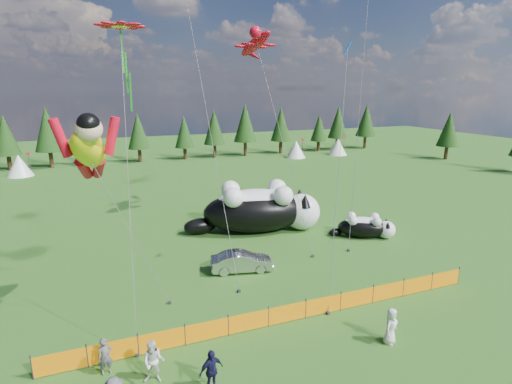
% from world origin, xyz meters
% --- Properties ---
extents(ground, '(160.00, 160.00, 0.00)m').
position_xyz_m(ground, '(0.00, 0.00, 0.00)').
color(ground, '#10380A').
rests_on(ground, ground).
extents(safety_fence, '(22.06, 0.06, 1.10)m').
position_xyz_m(safety_fence, '(0.00, -3.00, 0.50)').
color(safety_fence, '#262626').
rests_on(safety_fence, ground).
extents(tree_line, '(90.00, 4.00, 8.00)m').
position_xyz_m(tree_line, '(0.00, 45.00, 4.00)').
color(tree_line, black).
rests_on(tree_line, ground).
extents(festival_tents, '(50.00, 3.20, 2.80)m').
position_xyz_m(festival_tents, '(11.00, 40.00, 1.40)').
color(festival_tents, white).
rests_on(festival_tents, ground).
extents(cat_large, '(10.82, 5.51, 3.94)m').
position_xyz_m(cat_large, '(3.61, 9.51, 1.87)').
color(cat_large, black).
rests_on(cat_large, ground).
extents(cat_small, '(4.64, 3.36, 1.82)m').
position_xyz_m(cat_small, '(10.57, 5.32, 0.86)').
color(cat_small, black).
rests_on(cat_small, ground).
extents(car, '(4.03, 2.09, 1.27)m').
position_xyz_m(car, '(-0.21, 3.17, 0.63)').
color(car, '#B9B9BE').
rests_on(car, ground).
extents(spectator_a, '(0.63, 0.47, 1.57)m').
position_xyz_m(spectator_a, '(-8.30, -3.67, 0.78)').
color(spectator_a, '#545358').
rests_on(spectator_a, ground).
extents(spectator_b, '(0.98, 0.78, 1.76)m').
position_xyz_m(spectator_b, '(-6.56, -4.81, 0.88)').
color(spectator_b, silver).
rests_on(spectator_b, ground).
extents(spectator_c, '(1.12, 0.79, 1.72)m').
position_xyz_m(spectator_c, '(-4.61, -6.08, 0.86)').
color(spectator_c, '#141334').
rests_on(spectator_c, ground).
extents(spectator_e, '(0.98, 0.86, 1.68)m').
position_xyz_m(spectator_e, '(3.60, -6.10, 0.84)').
color(spectator_e, silver).
rests_on(spectator_e, ground).
extents(superhero_kite, '(5.55, 4.92, 10.61)m').
position_xyz_m(superhero_kite, '(-8.24, 0.60, 8.42)').
color(superhero_kite, '#FFF80D').
rests_on(superhero_kite, ground).
extents(gecko_kite, '(4.21, 13.55, 17.63)m').
position_xyz_m(gecko_kite, '(4.68, 13.58, 14.57)').
color(gecko_kite, red).
rests_on(gecko_kite, ground).
extents(flower_kite, '(2.59, 7.49, 15.19)m').
position_xyz_m(flower_kite, '(-6.33, 3.09, 13.85)').
color(flower_kite, red).
rests_on(flower_kite, ground).
extents(diamond_kite_c, '(3.29, 4.39, 14.15)m').
position_xyz_m(diamond_kite_c, '(4.93, 0.55, 12.40)').
color(diamond_kite_c, blue).
rests_on(diamond_kite_c, ground).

